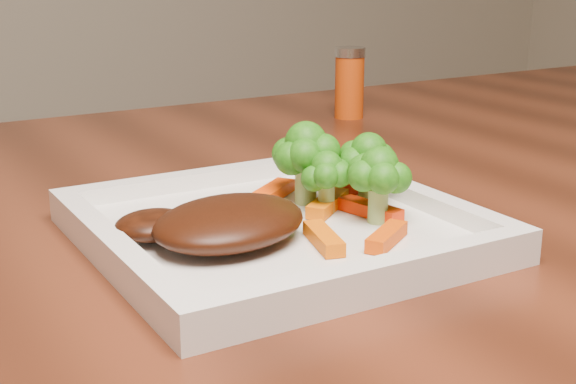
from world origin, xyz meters
TOP-DOWN VIEW (x-y plane):
  - plate at (-0.36, 0.02)m, footprint 0.27×0.27m
  - steak at (-0.41, 0.01)m, footprint 0.14×0.12m
  - broccoli_0 at (-0.31, 0.06)m, footprint 0.08×0.08m
  - broccoli_1 at (-0.27, 0.03)m, footprint 0.07×0.07m
  - broccoli_2 at (-0.29, -0.01)m, footprint 0.07×0.07m
  - broccoli_3 at (-0.31, 0.03)m, footprint 0.06×0.06m
  - carrot_0 at (-0.31, -0.05)m, footprint 0.05×0.04m
  - carrot_2 at (-0.35, -0.03)m, footprint 0.03×0.06m
  - carrot_3 at (-0.26, 0.06)m, footprint 0.06×0.02m
  - carrot_4 at (-0.33, 0.08)m, footprint 0.06×0.05m
  - carrot_5 at (-0.29, 0.01)m, footprint 0.03×0.06m
  - carrot_6 at (-0.31, 0.04)m, footprint 0.06×0.05m
  - spice_shaker at (-0.05, 0.39)m, footprint 0.04×0.04m

SIDE VIEW (x-z plane):
  - plate at x=-0.36m, z-range 0.75..0.76m
  - carrot_0 at x=-0.31m, z-range 0.76..0.77m
  - carrot_2 at x=-0.35m, z-range 0.76..0.77m
  - carrot_3 at x=-0.26m, z-range 0.76..0.77m
  - carrot_4 at x=-0.33m, z-range 0.76..0.77m
  - carrot_5 at x=-0.29m, z-range 0.76..0.77m
  - carrot_6 at x=-0.31m, z-range 0.76..0.77m
  - steak at x=-0.41m, z-range 0.76..0.79m
  - broccoli_2 at x=-0.29m, z-range 0.76..0.82m
  - broccoli_3 at x=-0.31m, z-range 0.76..0.82m
  - broccoli_1 at x=-0.27m, z-range 0.76..0.83m
  - spice_shaker at x=-0.05m, z-range 0.75..0.84m
  - broccoli_0 at x=-0.31m, z-range 0.76..0.83m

